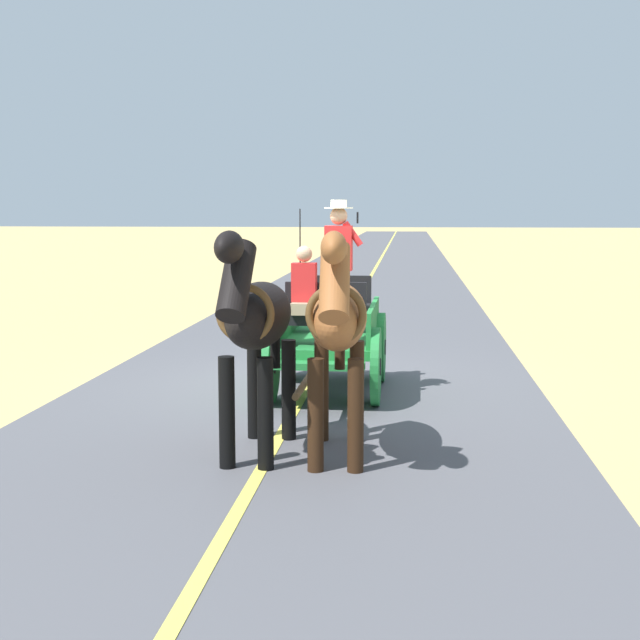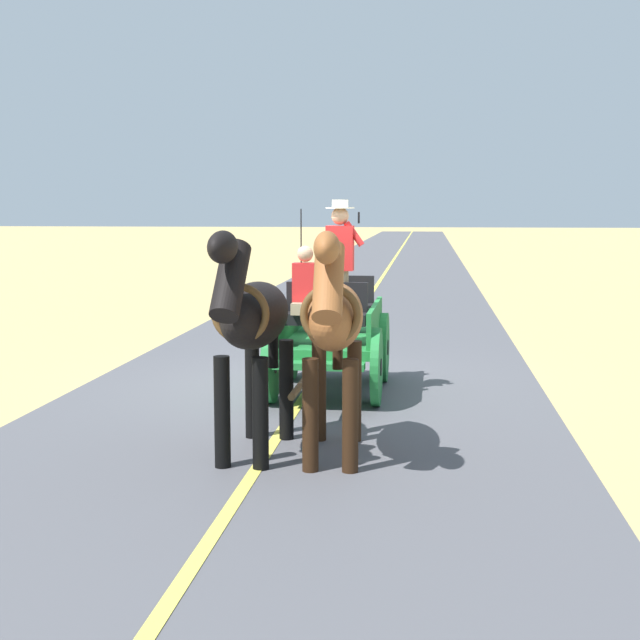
{
  "view_description": "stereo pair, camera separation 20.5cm",
  "coord_description": "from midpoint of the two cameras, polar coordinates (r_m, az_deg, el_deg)",
  "views": [
    {
      "loc": [
        -1.33,
        11.78,
        2.4
      ],
      "look_at": [
        -0.31,
        1.62,
        1.1
      ],
      "focal_mm": 49.52,
      "sensor_mm": 36.0,
      "label": 1
    },
    {
      "loc": [
        -1.54,
        11.76,
        2.4
      ],
      "look_at": [
        -0.31,
        1.62,
        1.1
      ],
      "focal_mm": 49.52,
      "sensor_mm": 36.0,
      "label": 2
    }
  ],
  "objects": [
    {
      "name": "horse_off_side",
      "position": [
        8.45,
        -4.84,
        -0.08
      ],
      "size": [
        0.65,
        2.13,
        2.21
      ],
      "color": "black",
      "rests_on": "ground"
    },
    {
      "name": "road_surface",
      "position": [
        12.1,
        -1.16,
        -4.17
      ],
      "size": [
        6.19,
        160.0,
        0.01
      ],
      "primitive_type": "cube",
      "color": "#4C4C51",
      "rests_on": "ground"
    },
    {
      "name": "horse_near_side",
      "position": [
        8.33,
        0.42,
        -0.15
      ],
      "size": [
        0.64,
        2.13,
        2.21
      ],
      "color": "brown",
      "rests_on": "ground"
    },
    {
      "name": "road_centre_stripe",
      "position": [
        12.1,
        -1.16,
        -4.15
      ],
      "size": [
        0.12,
        160.0,
        0.0
      ],
      "primitive_type": "cube",
      "color": "#DBCC4C",
      "rests_on": "road_surface"
    },
    {
      "name": "ground_plane",
      "position": [
        12.1,
        -1.16,
        -4.19
      ],
      "size": [
        200.0,
        200.0,
        0.0
      ],
      "primitive_type": "plane",
      "color": "tan"
    },
    {
      "name": "horse_drawn_carriage",
      "position": [
        11.43,
        0.06,
        -0.71
      ],
      "size": [
        1.44,
        4.5,
        2.5
      ],
      "color": "#1E7233",
      "rests_on": "ground"
    }
  ]
}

